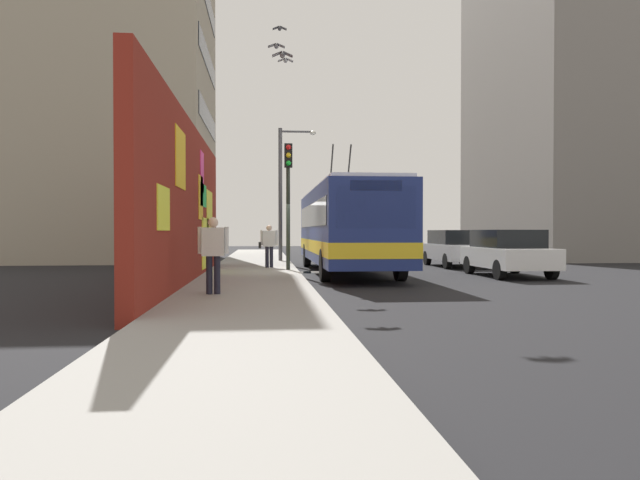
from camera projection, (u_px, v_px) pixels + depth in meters
ground_plane at (299, 275)px, 20.23m from camera, size 80.00×80.00×0.00m
sidewalk_slab at (253, 273)px, 20.08m from camera, size 48.00×3.20×0.15m
graffiti_wall at (188, 205)px, 16.50m from camera, size 15.16×0.32×4.58m
building_far_left at (114, 92)px, 30.90m from camera, size 10.26×9.91×17.97m
building_far_right at (573, 83)px, 34.32m from camera, size 13.09×9.12×20.65m
city_bus at (346, 225)px, 21.36m from camera, size 11.67×2.61×4.91m
parked_car_white at (507, 252)px, 19.60m from camera, size 4.11×1.92×1.58m
parked_car_silver at (455, 247)px, 24.94m from camera, size 4.39×1.89×1.58m
pedestrian_midblock at (269, 243)px, 22.05m from camera, size 0.22×0.73×1.62m
pedestrian_near_wall at (213, 249)px, 12.70m from camera, size 0.23×0.68×1.69m
traffic_light at (288, 185)px, 20.59m from camera, size 0.49×0.28×4.51m
street_lamp at (285, 184)px, 27.27m from camera, size 0.44×1.77×6.23m
flying_pigeons at (286, 30)px, 18.83m from camera, size 7.71×1.42×3.58m
curbside_puddle at (313, 272)px, 21.58m from camera, size 1.25×1.25×0.00m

